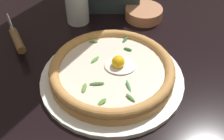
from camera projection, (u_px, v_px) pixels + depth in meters
ground_plane at (103, 77)px, 0.71m from camera, size 2.40×2.40×0.03m
pizza_plate at (112, 78)px, 0.68m from camera, size 0.35×0.35×0.01m
pizza at (112, 70)px, 0.66m from camera, size 0.30×0.30×0.06m
side_bowl at (144, 13)px, 0.88m from camera, size 0.12×0.12×0.03m
pizza_cutter at (16, 36)px, 0.75m from camera, size 0.09×0.14×0.08m
drinking_glass at (77, 7)px, 0.85m from camera, size 0.07×0.07×0.11m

